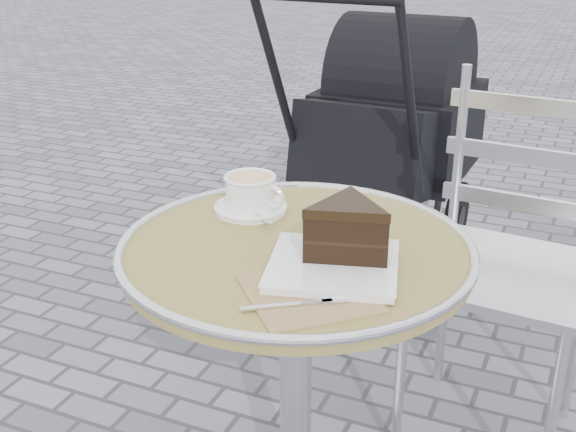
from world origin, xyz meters
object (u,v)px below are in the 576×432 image
at_px(cappuccino_set, 251,196).
at_px(cake_plate_set, 343,238).
at_px(cafe_table, 296,316).
at_px(bistro_chair, 516,221).
at_px(baby_stroller, 388,145).

relative_size(cappuccino_set, cake_plate_set, 0.42).
xyz_separation_m(cappuccino_set, cake_plate_set, (0.28, -0.18, 0.02)).
xyz_separation_m(cafe_table, bistro_chair, (0.36, 0.61, 0.04)).
height_order(cappuccino_set, baby_stroller, baby_stroller).
relative_size(cafe_table, baby_stroller, 0.64).
distance_m(bistro_chair, baby_stroller, 1.00).
relative_size(cafe_table, bistro_chair, 0.75).
distance_m(cappuccino_set, bistro_chair, 0.73).
height_order(cafe_table, baby_stroller, baby_stroller).
distance_m(cafe_table, cappuccino_set, 0.29).
relative_size(cake_plate_set, baby_stroller, 0.34).
bearing_deg(bistro_chair, baby_stroller, 130.10).
height_order(cafe_table, cake_plate_set, cake_plate_set).
height_order(cafe_table, bistro_chair, bistro_chair).
height_order(cappuccino_set, cake_plate_set, cake_plate_set).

